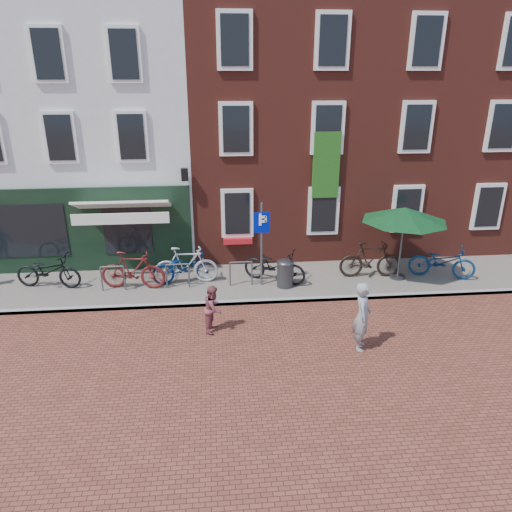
{
  "coord_description": "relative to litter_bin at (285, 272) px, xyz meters",
  "views": [
    {
      "loc": [
        -0.33,
        -12.78,
        6.57
      ],
      "look_at": [
        0.89,
        0.17,
        1.5
      ],
      "focal_mm": 33.53,
      "sensor_mm": 36.0,
      "label": 1
    }
  ],
  "objects": [
    {
      "name": "bicycle_3",
      "position": [
        -3.14,
        0.57,
        0.11
      ],
      "size": [
        2.05,
        0.6,
        1.23
      ],
      "primitive_type": "imported",
      "rotation": [
        0.0,
        0.0,
        1.56
      ],
      "color": "#ADAEB0",
      "rests_on": "sidewalk"
    },
    {
      "name": "woman",
      "position": [
        1.36,
        -3.63,
        0.29
      ],
      "size": [
        0.6,
        0.75,
        1.79
      ],
      "primitive_type": "imported",
      "rotation": [
        0.0,
        0.0,
        1.28
      ],
      "color": "gray",
      "rests_on": "ground"
    },
    {
      "name": "parking_sign",
      "position": [
        -0.74,
        0.19,
        1.22
      ],
      "size": [
        0.5,
        0.07,
        2.73
      ],
      "color": "#4C4C4F",
      "rests_on": "sidewalk"
    },
    {
      "name": "building_stucco",
      "position": [
        -6.9,
        6.0,
        3.9
      ],
      "size": [
        8.0,
        8.0,
        9.0
      ],
      "primitive_type": "cube",
      "color": "silver",
      "rests_on": "ground"
    },
    {
      "name": "building_brick_right",
      "position": [
        6.1,
        6.0,
        4.4
      ],
      "size": [
        6.0,
        8.0,
        10.0
      ],
      "primitive_type": "cube",
      "color": "maroon",
      "rests_on": "ground"
    },
    {
      "name": "bicycle_6",
      "position": [
        5.27,
        0.22,
        0.05
      ],
      "size": [
        2.23,
        1.42,
        1.11
      ],
      "primitive_type": "imported",
      "rotation": [
        0.0,
        0.0,
        1.22
      ],
      "color": "navy",
      "rests_on": "sidewalk"
    },
    {
      "name": "sidewalk",
      "position": [
        -0.9,
        0.5,
        -0.55
      ],
      "size": [
        24.0,
        3.0,
        0.1
      ],
      "primitive_type": "cube",
      "color": "slate",
      "rests_on": "ground"
    },
    {
      "name": "building_brick_mid",
      "position": [
        0.1,
        6.0,
        4.4
      ],
      "size": [
        6.0,
        8.0,
        10.0
      ],
      "primitive_type": "cube",
      "color": "maroon",
      "rests_on": "ground"
    },
    {
      "name": "bicycle_5",
      "position": [
        2.91,
        0.48,
        0.11
      ],
      "size": [
        2.08,
        0.7,
        1.23
      ],
      "primitive_type": "imported",
      "rotation": [
        0.0,
        0.0,
        1.51
      ],
      "color": "black",
      "rests_on": "sidewalk"
    },
    {
      "name": "ground",
      "position": [
        -1.9,
        -1.0,
        -0.6
      ],
      "size": [
        80.0,
        80.0,
        0.0
      ],
      "primitive_type": "plane",
      "color": "brown"
    },
    {
      "name": "boy",
      "position": [
        -2.3,
        -2.41,
        0.05
      ],
      "size": [
        0.66,
        0.75,
        1.31
      ],
      "primitive_type": "imported",
      "rotation": [
        0.0,
        0.0,
        1.27
      ],
      "color": "brown",
      "rests_on": "ground"
    },
    {
      "name": "bicycle_2",
      "position": [
        -3.19,
        0.56,
        0.05
      ],
      "size": [
        2.19,
        1.0,
        1.11
      ],
      "primitive_type": "imported",
      "rotation": [
        0.0,
        0.0,
        1.7
      ],
      "color": "#031C4C",
      "rests_on": "sidewalk"
    },
    {
      "name": "bicycle_4",
      "position": [
        -0.29,
        0.4,
        0.05
      ],
      "size": [
        2.21,
        1.65,
        1.11
      ],
      "primitive_type": "imported",
      "rotation": [
        0.0,
        0.0,
        1.08
      ],
      "color": "black",
      "rests_on": "sidewalk"
    },
    {
      "name": "bicycle_0",
      "position": [
        -7.47,
        0.63,
        0.05
      ],
      "size": [
        2.21,
        1.11,
        1.11
      ],
      "primitive_type": "imported",
      "rotation": [
        0.0,
        0.0,
        1.38
      ],
      "color": "black",
      "rests_on": "sidewalk"
    },
    {
      "name": "parasol",
      "position": [
        3.83,
        0.3,
        1.78
      ],
      "size": [
        2.74,
        2.74,
        2.53
      ],
      "color": "#4C4C4F",
      "rests_on": "sidewalk"
    },
    {
      "name": "bicycle_1",
      "position": [
        -4.79,
        0.3,
        0.11
      ],
      "size": [
        2.11,
        0.88,
        1.23
      ],
      "primitive_type": "imported",
      "rotation": [
        0.0,
        0.0,
        1.42
      ],
      "color": "#5D1716",
      "rests_on": "sidewalk"
    },
    {
      "name": "litter_bin",
      "position": [
        0.0,
        0.0,
        0.0
      ],
      "size": [
        0.53,
        0.53,
        0.98
      ],
      "color": "#3B3B3E",
      "rests_on": "sidewalk"
    }
  ]
}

